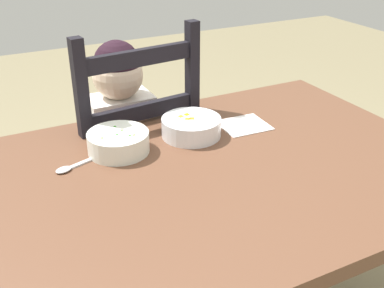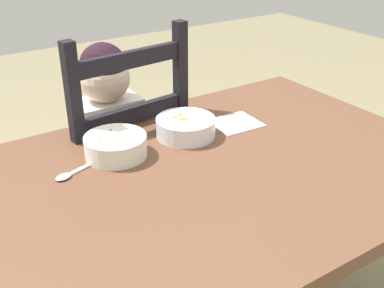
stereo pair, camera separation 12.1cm
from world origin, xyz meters
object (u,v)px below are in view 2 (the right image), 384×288
(bowl_of_peas, at_px, (116,145))
(spoon, at_px, (70,174))
(dining_table, at_px, (218,198))
(dining_chair, at_px, (117,176))
(bowl_of_carrots, at_px, (186,127))
(child_figure, at_px, (113,138))

(bowl_of_peas, relative_size, spoon, 1.26)
(dining_table, bearing_deg, dining_chair, 99.93)
(dining_table, xyz_separation_m, bowl_of_carrots, (0.02, 0.20, 0.13))
(dining_table, relative_size, spoon, 9.30)
(child_figure, xyz_separation_m, bowl_of_carrots, (0.11, -0.29, 0.13))
(dining_chair, xyz_separation_m, child_figure, (-0.01, -0.00, 0.16))
(dining_chair, distance_m, spoon, 0.49)
(child_figure, distance_m, bowl_of_peas, 0.34)
(child_figure, height_order, bowl_of_carrots, child_figure)
(dining_chair, height_order, bowl_of_peas, dining_chair)
(dining_table, distance_m, bowl_of_peas, 0.32)
(dining_table, distance_m, child_figure, 0.50)
(bowl_of_peas, distance_m, spoon, 0.15)
(dining_chair, bearing_deg, spoon, -129.01)
(bowl_of_peas, bearing_deg, dining_table, -43.73)
(dining_table, xyz_separation_m, child_figure, (-0.09, 0.49, 0.01))
(dining_chair, relative_size, bowl_of_carrots, 5.81)
(dining_table, height_order, spoon, spoon)
(bowl_of_peas, xyz_separation_m, bowl_of_carrots, (0.23, 0.00, -0.00))
(dining_table, bearing_deg, spoon, 154.91)
(dining_table, height_order, bowl_of_peas, bowl_of_peas)
(dining_chair, height_order, bowl_of_carrots, dining_chair)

